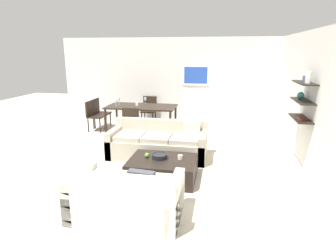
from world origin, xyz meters
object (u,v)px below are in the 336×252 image
apple_on_coffee_table (147,155)px  dining_chair_left_near (93,114)px  decorative_bowl (160,156)px  dining_chair_foot (132,121)px  wine_glass_left_far (119,100)px  wine_glass_head (145,99)px  loveseat_white (126,198)px  sofa_beige (158,144)px  coffee_table (163,169)px  wine_glass_foot (137,104)px  candle_jar (180,157)px  wine_glass_left_near (116,102)px  dining_chair_head (149,108)px  dining_chair_left_far (100,111)px  dining_table (141,108)px

apple_on_coffee_table → dining_chair_left_near: (-2.36, 2.87, 0.08)m
decorative_bowl → apple_on_coffee_table: (-0.24, 0.00, -0.00)m
dining_chair_foot → wine_glass_left_far: (-0.72, 1.04, 0.38)m
wine_glass_head → apple_on_coffee_table: bearing=-74.7°
loveseat_white → sofa_beige: bearing=91.9°
coffee_table → apple_on_coffee_table: (-0.30, 0.04, 0.23)m
dining_chair_foot → dining_chair_left_near: bearing=153.9°
sofa_beige → wine_glass_foot: 1.92m
coffee_table → candle_jar: size_ratio=13.66×
sofa_beige → dining_chair_left_near: dining_chair_left_near is taller
decorative_bowl → dining_chair_foot: size_ratio=0.33×
wine_glass_head → wine_glass_left_near: 0.92m
dining_chair_head → wine_glass_left_far: wine_glass_left_far is taller
sofa_beige → dining_chair_left_far: bearing=136.3°
candle_jar → wine_glass_left_far: (-2.30, 3.20, 0.46)m
dining_chair_left_near → dining_table: bearing=9.2°
decorative_bowl → dining_table: size_ratio=0.15×
loveseat_white → candle_jar: 1.51m
dining_table → wine_glass_left_near: wine_glass_left_near is taller
dining_chair_foot → wine_glass_head: size_ratio=4.72×
dining_chair_foot → sofa_beige: bearing=-49.3°
dining_table → wine_glass_left_near: (-0.72, -0.12, 0.18)m
wine_glass_left_far → wine_glass_head: bearing=23.9°
wine_glass_left_far → dining_chair_left_near: bearing=-152.5°
dining_chair_head → wine_glass_head: 0.60m
dining_table → dining_chair_head: 0.93m
loveseat_white → dining_chair_foot: 3.71m
dining_chair_head → wine_glass_left_near: size_ratio=5.34×
dining_chair_left_near → wine_glass_left_far: 0.85m
apple_on_coffee_table → dining_chair_left_near: 3.72m
wine_glass_left_near → wine_glass_foot: bearing=-23.9°
apple_on_coffee_table → coffee_table: bearing=-7.7°
dining_chair_left_far → wine_glass_left_near: (0.68, -0.35, 0.36)m
coffee_table → wine_glass_head: 3.86m
dining_chair_left_near → apple_on_coffee_table: bearing=-50.5°
dining_chair_left_far → wine_glass_left_far: size_ratio=4.65×
loveseat_white → dining_chair_left_far: (-2.42, 4.70, 0.21)m
coffee_table → dining_chair_left_far: (-2.67, 3.36, 0.31)m
sofa_beige → dining_table: 2.25m
dining_chair_left_far → wine_glass_foot: (1.40, -0.67, 0.37)m
dining_chair_left_far → loveseat_white: bearing=-62.7°
coffee_table → candle_jar: candle_jar is taller
decorative_bowl → dining_chair_left_near: size_ratio=0.33×
apple_on_coffee_table → dining_chair_left_far: size_ratio=0.10×
decorative_bowl → apple_on_coffee_table: apple_on_coffee_table is taller
wine_glass_foot → dining_chair_head: bearing=90.0°
decorative_bowl → dining_chair_head: (-1.21, 4.01, 0.08)m
dining_chair_foot → dining_chair_head: 1.82m
loveseat_white → dining_chair_left_far: dining_chair_left_far is taller
dining_chair_left_far → apple_on_coffee_table: bearing=-54.6°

